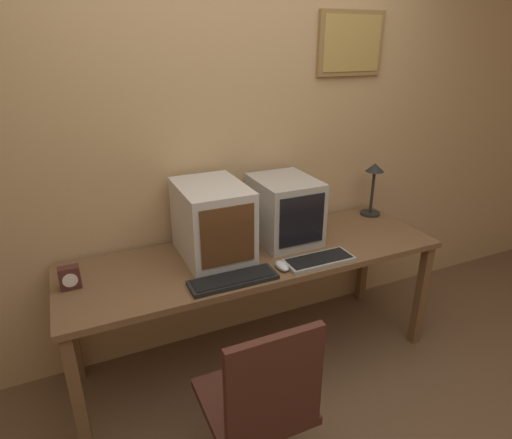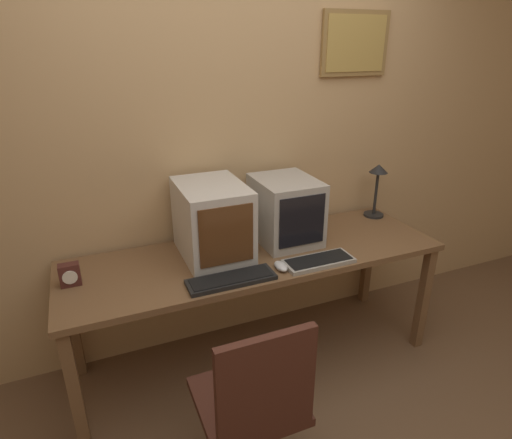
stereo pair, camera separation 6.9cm
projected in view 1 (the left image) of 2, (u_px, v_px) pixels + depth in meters
wall_back at (230, 145)px, 2.58m from camera, size 8.00×0.08×2.60m
desk at (256, 264)px, 2.49m from camera, size 2.18×0.68×0.76m
monitor_left at (212, 221)px, 2.36m from camera, size 0.35×0.49×0.42m
monitor_right at (284, 210)px, 2.57m from camera, size 0.34×0.42×0.39m
keyboard_main at (233, 280)px, 2.16m from camera, size 0.45×0.15×0.03m
keyboard_side at (319, 260)px, 2.36m from camera, size 0.39×0.16×0.03m
mouse_near_keyboard at (282, 266)px, 2.28m from camera, size 0.06×0.11×0.04m
desk_clock at (70, 278)px, 2.09m from camera, size 0.10×0.06×0.12m
desk_lamp at (374, 181)px, 2.92m from camera, size 0.14×0.14×0.37m
office_chair at (259, 420)px, 1.80m from camera, size 0.45×0.45×0.94m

